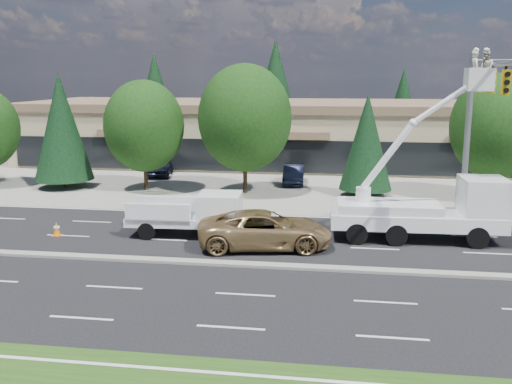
% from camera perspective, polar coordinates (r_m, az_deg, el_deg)
% --- Properties ---
extents(ground, '(140.00, 140.00, 0.00)m').
position_cam_1_polar(ground, '(24.03, 0.16, -7.44)').
color(ground, black).
rests_on(ground, ground).
extents(concrete_apron, '(140.00, 22.00, 0.01)m').
position_cam_1_polar(concrete_apron, '(43.33, 3.91, 1.14)').
color(concrete_apron, gray).
rests_on(concrete_apron, ground).
extents(road_median, '(120.00, 0.55, 0.12)m').
position_cam_1_polar(road_median, '(24.01, 0.16, -7.30)').
color(road_median, gray).
rests_on(road_median, ground).
extents(strip_mall, '(50.40, 15.40, 5.50)m').
position_cam_1_polar(strip_mall, '(52.80, 4.80, 6.10)').
color(strip_mall, tan).
rests_on(strip_mall, ground).
extents(tree_front_b, '(4.09, 4.09, 8.05)m').
position_cam_1_polar(tree_front_b, '(42.28, -18.88, 6.19)').
color(tree_front_b, '#332114').
rests_on(tree_front_b, ground).
extents(tree_front_c, '(5.47, 5.47, 7.59)m').
position_cam_1_polar(tree_front_c, '(39.90, -11.14, 6.48)').
color(tree_front_c, '#332114').
rests_on(tree_front_c, ground).
extents(tree_front_d, '(6.23, 6.23, 8.65)m').
position_cam_1_polar(tree_front_d, '(38.11, -1.12, 7.40)').
color(tree_front_d, '#332114').
rests_on(tree_front_d, ground).
extents(tree_front_e, '(3.43, 3.43, 6.77)m').
position_cam_1_polar(tree_front_e, '(37.77, 11.00, 4.98)').
color(tree_front_e, '#332114').
rests_on(tree_front_e, ground).
extents(tree_front_f, '(5.79, 5.79, 8.03)m').
position_cam_1_polar(tree_front_f, '(38.88, 22.99, 6.04)').
color(tree_front_f, '#332114').
rests_on(tree_front_f, ground).
extents(tree_back_a, '(5.29, 5.29, 10.42)m').
position_cam_1_polar(tree_back_a, '(67.93, -10.04, 9.51)').
color(tree_back_a, '#332114').
rests_on(tree_back_a, ground).
extents(tree_back_b, '(6.01, 6.01, 11.85)m').
position_cam_1_polar(tree_back_b, '(64.91, 1.95, 10.27)').
color(tree_back_b, '#332114').
rests_on(tree_back_b, ground).
extents(tree_back_c, '(4.38, 4.38, 8.64)m').
position_cam_1_polar(tree_back_c, '(64.93, 14.45, 8.39)').
color(tree_back_c, '#332114').
rests_on(tree_back_c, ground).
extents(signal_mast, '(2.76, 10.16, 9.00)m').
position_cam_1_polar(signal_mast, '(30.37, 21.45, 7.44)').
color(signal_mast, gray).
rests_on(signal_mast, ground).
extents(utility_pickup, '(5.71, 2.47, 2.15)m').
position_cam_1_polar(utility_pickup, '(28.49, -6.32, -2.60)').
color(utility_pickup, white).
rests_on(utility_pickup, ground).
extents(bucket_truck, '(8.20, 2.83, 9.05)m').
position_cam_1_polar(bucket_truck, '(28.52, 17.31, -0.93)').
color(bucket_truck, white).
rests_on(bucket_truck, ground).
extents(traffic_cone_a, '(0.40, 0.40, 0.70)m').
position_cam_1_polar(traffic_cone_a, '(30.10, -19.31, -3.50)').
color(traffic_cone_a, orange).
rests_on(traffic_cone_a, ground).
extents(traffic_cone_b, '(0.40, 0.40, 0.70)m').
position_cam_1_polar(traffic_cone_b, '(28.26, -4.93, -3.84)').
color(traffic_cone_b, orange).
rests_on(traffic_cone_b, ground).
extents(traffic_cone_c, '(0.40, 0.40, 0.70)m').
position_cam_1_polar(traffic_cone_c, '(27.14, 0.36, -4.44)').
color(traffic_cone_c, orange).
rests_on(traffic_cone_c, ground).
extents(minivan, '(6.55, 3.82, 1.71)m').
position_cam_1_polar(minivan, '(26.34, 0.92, -3.78)').
color(minivan, '#9E7E4C').
rests_on(minivan, ground).
extents(parked_car_west, '(2.45, 4.51, 1.45)m').
position_cam_1_polar(parked_car_west, '(45.79, -9.58, 2.49)').
color(parked_car_west, black).
rests_on(parked_car_west, ground).
extents(parked_car_east, '(1.68, 4.33, 1.41)m').
position_cam_1_polar(parked_car_east, '(42.01, 3.80, 1.78)').
color(parked_car_east, black).
rests_on(parked_car_east, ground).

